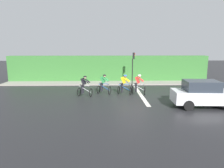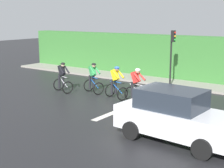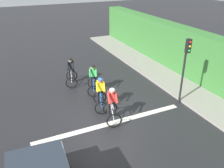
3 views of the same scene
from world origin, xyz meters
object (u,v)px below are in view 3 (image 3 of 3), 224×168
(cyclist_lead, at_px, (71,72))
(cyclist_second, at_px, (93,79))
(traffic_light_near_crossing, at_px, (185,62))
(cyclist_fourth, at_px, (112,105))
(cyclist_mid, at_px, (100,94))

(cyclist_lead, bearing_deg, cyclist_second, -62.18)
(traffic_light_near_crossing, bearing_deg, cyclist_second, 140.91)
(cyclist_second, bearing_deg, cyclist_lead, 117.82)
(cyclist_fourth, xyz_separation_m, traffic_light_near_crossing, (3.81, -0.03, 1.43))
(cyclist_fourth, distance_m, traffic_light_near_crossing, 4.07)
(cyclist_lead, distance_m, cyclist_second, 1.72)
(cyclist_second, xyz_separation_m, traffic_light_near_crossing, (3.59, -2.92, 1.43))
(cyclist_fourth, bearing_deg, cyclist_second, 85.59)
(cyclist_lead, height_order, cyclist_fourth, same)
(cyclist_lead, distance_m, traffic_light_near_crossing, 6.41)
(cyclist_lead, distance_m, cyclist_fourth, 4.45)
(cyclist_second, relative_size, cyclist_mid, 1.00)
(cyclist_mid, bearing_deg, cyclist_second, 80.61)
(cyclist_fourth, bearing_deg, cyclist_lead, 97.52)
(cyclist_lead, xyz_separation_m, cyclist_mid, (0.52, -3.23, 0.00))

